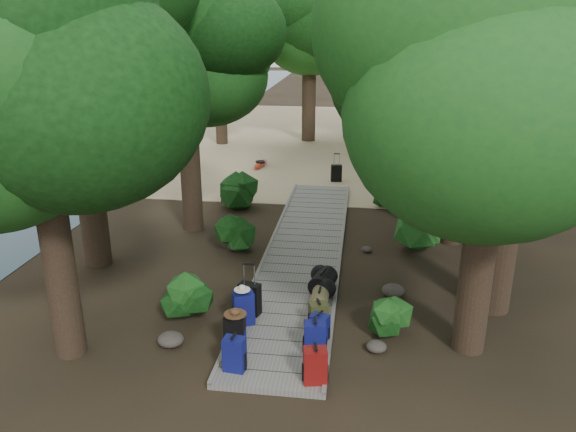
# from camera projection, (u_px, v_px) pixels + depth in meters

# --- Properties ---
(ground) EXTENTS (120.00, 120.00, 0.00)m
(ground) POSITION_uv_depth(u_px,v_px,m) (300.00, 269.00, 14.00)
(ground) COLOR #332619
(ground) RESTS_ON ground
(sand_beach) EXTENTS (40.00, 22.00, 0.02)m
(sand_beach) POSITION_uv_depth(u_px,v_px,m) (335.00, 139.00, 28.94)
(sand_beach) COLOR tan
(sand_beach) RESTS_ON ground
(distant_hill) EXTENTS (32.00, 16.00, 12.00)m
(distant_hill) POSITION_uv_depth(u_px,v_px,m) (0.00, 73.00, 63.90)
(distant_hill) COLOR black
(distant_hill) RESTS_ON ground
(boardwalk) EXTENTS (2.00, 12.00, 0.12)m
(boardwalk) POSITION_uv_depth(u_px,v_px,m) (304.00, 251.00, 14.91)
(boardwalk) COLOR gray
(boardwalk) RESTS_ON ground
(backpack_left_a) EXTENTS (0.40, 0.30, 0.69)m
(backpack_left_a) POSITION_uv_depth(u_px,v_px,m) (234.00, 352.00, 9.69)
(backpack_left_a) COLOR navy
(backpack_left_a) RESTS_ON boardwalk
(backpack_left_b) EXTENTS (0.38, 0.27, 0.69)m
(backpack_left_b) POSITION_uv_depth(u_px,v_px,m) (235.00, 329.00, 10.40)
(backpack_left_b) COLOR black
(backpack_left_b) RESTS_ON boardwalk
(backpack_left_c) EXTENTS (0.49, 0.42, 0.75)m
(backpack_left_c) POSITION_uv_depth(u_px,v_px,m) (244.00, 306.00, 11.16)
(backpack_left_c) COLOR navy
(backpack_left_c) RESTS_ON boardwalk
(backpack_left_d) EXTENTS (0.36, 0.30, 0.48)m
(backpack_left_d) POSITION_uv_depth(u_px,v_px,m) (253.00, 295.00, 11.91)
(backpack_left_d) COLOR navy
(backpack_left_d) RESTS_ON boardwalk
(backpack_right_a) EXTENTS (0.44, 0.35, 0.70)m
(backpack_right_a) POSITION_uv_depth(u_px,v_px,m) (315.00, 364.00, 9.36)
(backpack_right_a) COLOR maroon
(backpack_right_a) RESTS_ON boardwalk
(backpack_right_b) EXTENTS (0.43, 0.33, 0.70)m
(backpack_right_b) POSITION_uv_depth(u_px,v_px,m) (315.00, 336.00, 10.16)
(backpack_right_b) COLOR navy
(backpack_right_b) RESTS_ON boardwalk
(backpack_right_c) EXTENTS (0.40, 0.35, 0.58)m
(backpack_right_c) POSITION_uv_depth(u_px,v_px,m) (320.00, 326.00, 10.63)
(backpack_right_c) COLOR navy
(backpack_right_c) RESTS_ON boardwalk
(backpack_right_d) EXTENTS (0.43, 0.37, 0.55)m
(backpack_right_d) POSITION_uv_depth(u_px,v_px,m) (318.00, 313.00, 11.10)
(backpack_right_d) COLOR #3D441F
(backpack_right_d) RESTS_ON boardwalk
(duffel_right_khaki) EXTENTS (0.39, 0.57, 0.37)m
(duffel_right_khaki) POSITION_uv_depth(u_px,v_px,m) (320.00, 298.00, 11.89)
(duffel_right_khaki) COLOR olive
(duffel_right_khaki) RESTS_ON boardwalk
(duffel_right_black) EXTENTS (0.63, 0.83, 0.47)m
(duffel_right_black) POSITION_uv_depth(u_px,v_px,m) (323.00, 281.00, 12.55)
(duffel_right_black) COLOR black
(duffel_right_black) RESTS_ON boardwalk
(suitcase_on_boardwalk) EXTENTS (0.49, 0.35, 0.68)m
(suitcase_on_boardwalk) POSITION_uv_depth(u_px,v_px,m) (250.00, 299.00, 11.55)
(suitcase_on_boardwalk) COLOR black
(suitcase_on_boardwalk) RESTS_ON boardwalk
(lone_suitcase_on_sand) EXTENTS (0.43, 0.29, 0.63)m
(lone_suitcase_on_sand) POSITION_uv_depth(u_px,v_px,m) (336.00, 173.00, 21.36)
(lone_suitcase_on_sand) COLOR black
(lone_suitcase_on_sand) RESTS_ON sand_beach
(hat_brown) EXTENTS (0.42, 0.42, 0.13)m
(hat_brown) POSITION_uv_depth(u_px,v_px,m) (235.00, 311.00, 10.21)
(hat_brown) COLOR #51351E
(hat_brown) RESTS_ON backpack_left_b
(hat_white) EXTENTS (0.32, 0.32, 0.11)m
(hat_white) POSITION_uv_depth(u_px,v_px,m) (242.00, 287.00, 11.00)
(hat_white) COLOR silver
(hat_white) RESTS_ON backpack_left_c
(kayak) EXTENTS (1.00, 3.11, 0.31)m
(kayak) POSITION_uv_depth(u_px,v_px,m) (260.00, 163.00, 23.52)
(kayak) COLOR #A0210D
(kayak) RESTS_ON sand_beach
(sun_lounger) EXTENTS (1.12, 1.83, 0.56)m
(sun_lounger) POSITION_uv_depth(u_px,v_px,m) (406.00, 164.00, 22.85)
(sun_lounger) COLOR silver
(sun_lounger) RESTS_ON sand_beach
(tree_right_a) EXTENTS (5.11, 5.11, 8.52)m
(tree_right_a) POSITION_uv_depth(u_px,v_px,m) (495.00, 125.00, 9.24)
(tree_right_a) COLOR black
(tree_right_a) RESTS_ON ground
(tree_right_b) EXTENTS (5.77, 5.77, 10.30)m
(tree_right_b) POSITION_uv_depth(u_px,v_px,m) (524.00, 62.00, 10.41)
(tree_right_b) COLOR black
(tree_right_b) RESTS_ON ground
(tree_right_c) EXTENTS (4.74, 4.74, 8.20)m
(tree_right_c) POSITION_uv_depth(u_px,v_px,m) (465.00, 93.00, 14.34)
(tree_right_c) COLOR black
(tree_right_c) RESTS_ON ground
(tree_right_d) EXTENTS (5.91, 5.91, 10.83)m
(tree_right_d) POSITION_uv_depth(u_px,v_px,m) (540.00, 38.00, 14.99)
(tree_right_d) COLOR black
(tree_right_d) RESTS_ON ground
(tree_right_e) EXTENTS (4.75, 4.75, 8.54)m
(tree_right_e) POSITION_uv_depth(u_px,v_px,m) (447.00, 69.00, 19.05)
(tree_right_e) COLOR black
(tree_right_e) RESTS_ON ground
(tree_right_f) EXTENTS (5.08, 5.08, 9.08)m
(tree_right_f) POSITION_uv_depth(u_px,v_px,m) (505.00, 57.00, 21.09)
(tree_right_f) COLOR black
(tree_right_f) RESTS_ON ground
(tree_left_a) EXTENTS (4.66, 4.66, 7.77)m
(tree_left_a) POSITION_uv_depth(u_px,v_px,m) (42.00, 149.00, 9.22)
(tree_left_a) COLOR black
(tree_left_a) RESTS_ON ground
(tree_left_b) EXTENTS (5.31, 5.31, 9.56)m
(tree_left_b) POSITION_uv_depth(u_px,v_px,m) (75.00, 71.00, 12.73)
(tree_left_b) COLOR black
(tree_left_b) RESTS_ON ground
(tree_left_c) EXTENTS (4.82, 4.82, 8.39)m
(tree_left_c) POSITION_uv_depth(u_px,v_px,m) (185.00, 85.00, 15.32)
(tree_left_c) COLOR black
(tree_left_c) RESTS_ON ground
(tree_back_a) EXTENTS (5.67, 5.67, 9.81)m
(tree_back_a) POSITION_uv_depth(u_px,v_px,m) (310.00, 40.00, 27.02)
(tree_back_a) COLOR black
(tree_back_a) RESTS_ON ground
(tree_back_b) EXTENTS (5.64, 5.64, 10.08)m
(tree_back_b) POSITION_uv_depth(u_px,v_px,m) (377.00, 37.00, 27.48)
(tree_back_b) COLOR black
(tree_back_b) RESTS_ON ground
(tree_back_c) EXTENTS (4.70, 4.70, 8.46)m
(tree_back_c) POSITION_uv_depth(u_px,v_px,m) (451.00, 56.00, 26.28)
(tree_back_c) COLOR black
(tree_back_c) RESTS_ON ground
(tree_back_d) EXTENTS (4.90, 4.90, 8.17)m
(tree_back_d) POSITION_uv_depth(u_px,v_px,m) (219.00, 59.00, 26.59)
(tree_back_d) COLOR black
(tree_back_d) RESTS_ON ground
(palm_right_a) EXTENTS (4.73, 4.73, 8.06)m
(palm_right_a) POSITION_uv_depth(u_px,v_px,m) (413.00, 81.00, 17.84)
(palm_right_a) COLOR #153E11
(palm_right_a) RESTS_ON ground
(palm_right_b) EXTENTS (4.15, 4.15, 8.02)m
(palm_right_b) POSITION_uv_depth(u_px,v_px,m) (470.00, 70.00, 21.97)
(palm_right_b) COLOR #153E11
(palm_right_b) RESTS_ON ground
(palm_right_c) EXTENTS (3.94, 3.94, 6.27)m
(palm_right_c) POSITION_uv_depth(u_px,v_px,m) (382.00, 86.00, 24.39)
(palm_right_c) COLOR #153E11
(palm_right_c) RESTS_ON ground
(palm_left_a) EXTENTS (4.12, 4.12, 6.56)m
(palm_left_a) POSITION_uv_depth(u_px,v_px,m) (180.00, 100.00, 19.17)
(palm_left_a) COLOR #153E11
(palm_left_a) RESTS_ON ground
(rock_left_a) EXTENTS (0.50, 0.45, 0.28)m
(rock_left_a) POSITION_uv_depth(u_px,v_px,m) (171.00, 339.00, 10.68)
(rock_left_a) COLOR #4C473F
(rock_left_a) RESTS_ON ground
(rock_left_b) EXTENTS (0.35, 0.31, 0.19)m
(rock_left_b) POSITION_uv_depth(u_px,v_px,m) (175.00, 286.00, 12.90)
(rock_left_b) COLOR #4C473F
(rock_left_b) RESTS_ON ground
(rock_left_c) EXTENTS (0.52, 0.47, 0.29)m
(rock_left_c) POSITION_uv_depth(u_px,v_px,m) (237.00, 245.00, 15.08)
(rock_left_c) COLOR #4C473F
(rock_left_c) RESTS_ON ground
(rock_left_d) EXTENTS (0.30, 0.27, 0.16)m
(rock_left_d) POSITION_uv_depth(u_px,v_px,m) (236.00, 219.00, 17.20)
(rock_left_d) COLOR #4C473F
(rock_left_d) RESTS_ON ground
(rock_right_a) EXTENTS (0.39, 0.35, 0.21)m
(rock_right_a) POSITION_uv_depth(u_px,v_px,m) (376.00, 347.00, 10.51)
(rock_right_a) COLOR #4C473F
(rock_right_a) RESTS_ON ground
(rock_right_b) EXTENTS (0.52, 0.47, 0.28)m
(rock_right_b) POSITION_uv_depth(u_px,v_px,m) (393.00, 290.00, 12.59)
(rock_right_b) COLOR #4C473F
(rock_right_b) RESTS_ON ground
(rock_right_c) EXTENTS (0.28, 0.25, 0.15)m
(rock_right_c) POSITION_uv_depth(u_px,v_px,m) (367.00, 249.00, 15.01)
(rock_right_c) COLOR #4C473F
(rock_right_c) RESTS_ON ground
(rock_right_d) EXTENTS (0.57, 0.51, 0.31)m
(rock_right_d) POSITION_uv_depth(u_px,v_px,m) (409.00, 213.00, 17.53)
(rock_right_d) COLOR #4C473F
(rock_right_d) RESTS_ON ground
(shrub_left_a) EXTENTS (1.09, 1.09, 0.98)m
(shrub_left_a) POSITION_uv_depth(u_px,v_px,m) (185.00, 302.00, 11.37)
(shrub_left_a) COLOR #174F1B
(shrub_left_a) RESTS_ON ground
(shrub_left_b) EXTENTS (0.99, 0.99, 0.89)m
(shrub_left_b) POSITION_uv_depth(u_px,v_px,m) (234.00, 237.00, 14.87)
(shrub_left_b) COLOR #174F1B
(shrub_left_b) RESTS_ON ground
(shrub_left_c) EXTENTS (1.30, 1.30, 1.17)m
(shrub_left_c) POSITION_uv_depth(u_px,v_px,m) (237.00, 191.00, 18.36)
(shrub_left_c) COLOR #174F1B
(shrub_left_c) RESTS_ON ground
(shrub_right_a) EXTENTS (0.91, 0.91, 0.82)m
(shrub_right_a) POSITION_uv_depth(u_px,v_px,m) (386.00, 314.00, 11.04)
(shrub_right_a) COLOR #174F1B
(shrub_right_a) RESTS_ON ground
(shrub_right_b) EXTENTS (1.34, 1.34, 1.21)m
(shrub_right_b) POSITION_uv_depth(u_px,v_px,m) (415.00, 229.00, 14.95)
(shrub_right_b) COLOR #174F1B
(shrub_right_b) RESTS_ON ground
(shrub_right_c) EXTENTS (0.74, 0.74, 0.67)m
(shrub_right_c) POSITION_uv_depth(u_px,v_px,m) (386.00, 199.00, 18.29)
(shrub_right_c) COLOR #174F1B
(shrub_right_c) RESTS_ON ground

